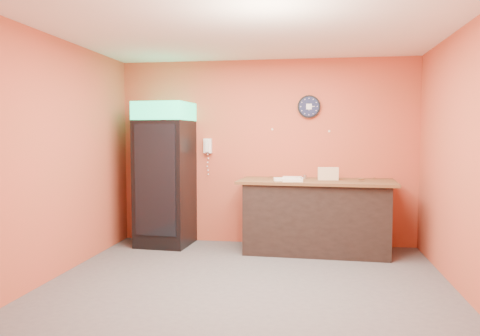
# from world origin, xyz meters

# --- Properties ---
(floor) EXTENTS (4.50, 4.50, 0.00)m
(floor) POSITION_xyz_m (0.00, 0.00, 0.00)
(floor) COLOR #47474C
(floor) RESTS_ON ground
(back_wall) EXTENTS (4.50, 0.02, 2.80)m
(back_wall) POSITION_xyz_m (0.00, 2.00, 1.40)
(back_wall) COLOR #C04B36
(back_wall) RESTS_ON floor
(left_wall) EXTENTS (0.02, 4.00, 2.80)m
(left_wall) POSITION_xyz_m (-2.25, 0.00, 1.40)
(left_wall) COLOR #C04B36
(left_wall) RESTS_ON floor
(right_wall) EXTENTS (0.02, 4.00, 2.80)m
(right_wall) POSITION_xyz_m (2.25, 0.00, 1.40)
(right_wall) COLOR #C04B36
(right_wall) RESTS_ON floor
(ceiling) EXTENTS (4.50, 4.00, 0.02)m
(ceiling) POSITION_xyz_m (0.00, 0.00, 2.80)
(ceiling) COLOR white
(ceiling) RESTS_ON back_wall
(beverage_cooler) EXTENTS (0.80, 0.82, 2.15)m
(beverage_cooler) POSITION_xyz_m (-1.48, 1.60, 1.05)
(beverage_cooler) COLOR black
(beverage_cooler) RESTS_ON floor
(prep_counter) EXTENTS (2.01, 0.95, 0.99)m
(prep_counter) POSITION_xyz_m (0.77, 1.56, 0.49)
(prep_counter) COLOR black
(prep_counter) RESTS_ON floor
(wall_clock) EXTENTS (0.34, 0.06, 0.34)m
(wall_clock) POSITION_xyz_m (0.65, 1.97, 2.09)
(wall_clock) COLOR black
(wall_clock) RESTS_ON back_wall
(wall_phone) EXTENTS (0.12, 0.11, 0.23)m
(wall_phone) POSITION_xyz_m (-0.89, 1.95, 1.50)
(wall_phone) COLOR white
(wall_phone) RESTS_ON back_wall
(butcher_paper) EXTENTS (2.22, 1.09, 0.04)m
(butcher_paper) POSITION_xyz_m (0.77, 1.56, 1.01)
(butcher_paper) COLOR brown
(butcher_paper) RESTS_ON prep_counter
(sub_roll_stack) EXTENTS (0.29, 0.12, 0.18)m
(sub_roll_stack) POSITION_xyz_m (0.93, 1.57, 1.12)
(sub_roll_stack) COLOR beige
(sub_roll_stack) RESTS_ON butcher_paper
(wrapped_sandwich_left) EXTENTS (0.32, 0.18, 0.04)m
(wrapped_sandwich_left) POSITION_xyz_m (0.33, 1.36, 1.05)
(wrapped_sandwich_left) COLOR white
(wrapped_sandwich_left) RESTS_ON butcher_paper
(wrapped_sandwich_mid) EXTENTS (0.28, 0.13, 0.04)m
(wrapped_sandwich_mid) POSITION_xyz_m (0.44, 1.25, 1.05)
(wrapped_sandwich_mid) COLOR white
(wrapped_sandwich_mid) RESTS_ON butcher_paper
(wrapped_sandwich_right) EXTENTS (0.27, 0.13, 0.04)m
(wrapped_sandwich_right) POSITION_xyz_m (0.42, 1.64, 1.05)
(wrapped_sandwich_right) COLOR white
(wrapped_sandwich_right) RESTS_ON butcher_paper
(kitchen_tool) EXTENTS (0.05, 0.05, 0.05)m
(kitchen_tool) POSITION_xyz_m (0.60, 1.73, 1.05)
(kitchen_tool) COLOR silver
(kitchen_tool) RESTS_ON butcher_paper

